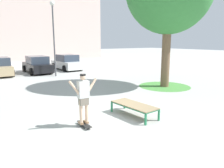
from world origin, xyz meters
TOP-DOWN VIEW (x-y plane):
  - ground_plane at (0.00, 0.00)m, footprint 120.00×120.00m
  - skate_box at (0.49, -0.45)m, footprint 0.92×1.96m
  - skateboard at (-1.57, -0.33)m, footprint 0.22×0.80m
  - skater at (-1.57, -0.33)m, footprint 1.00×0.29m
  - grass_patch_near_right at (5.63, 2.74)m, footprint 3.19×3.19m
  - car_black at (0.66, 13.30)m, footprint 1.93×4.21m
  - car_white at (3.72, 13.82)m, footprint 2.04×4.26m
  - light_post at (1.36, 10.55)m, footprint 0.36×0.36m

SIDE VIEW (x-z plane):
  - ground_plane at x=0.00m, z-range 0.00..0.00m
  - grass_patch_near_right at x=5.63m, z-range 0.00..0.01m
  - skateboard at x=-1.57m, z-range 0.03..0.12m
  - skate_box at x=0.49m, z-range 0.18..0.64m
  - car_black at x=0.66m, z-range -0.06..1.44m
  - car_white at x=3.72m, z-range -0.06..1.44m
  - skater at x=-1.57m, z-range 0.22..1.92m
  - light_post at x=1.36m, z-range 0.91..6.74m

